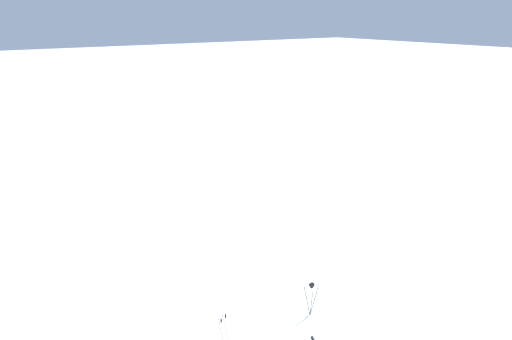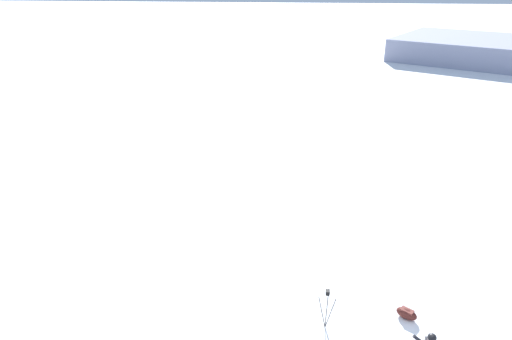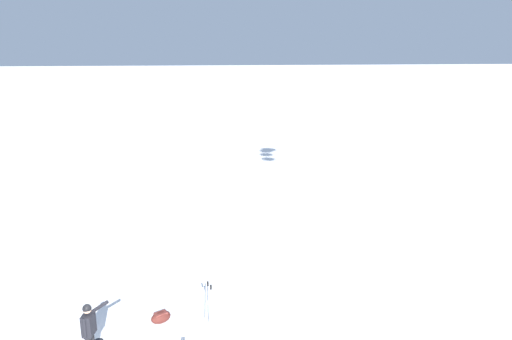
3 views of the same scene
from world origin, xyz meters
TOP-DOWN VIEW (x-y plane):
  - gear_bag_large at (0.73, 1.89)m, footprint 0.77×0.69m
  - camera_tripod at (-1.90, 1.19)m, footprint 0.54×0.49m

SIDE VIEW (x-z plane):
  - gear_bag_large at x=0.73m, z-range 0.01..0.34m
  - camera_tripod at x=-1.90m, z-range 0.30..1.74m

